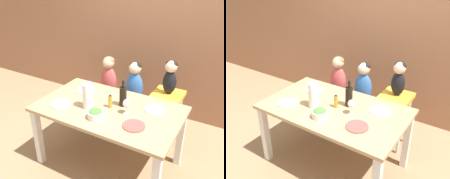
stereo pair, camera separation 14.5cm
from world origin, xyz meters
TOP-DOWN VIEW (x-y plane):
  - ground_plane at (0.00, 0.00)m, footprint 14.00×14.00m
  - wall_back at (0.00, 1.39)m, footprint 10.00×0.06m
  - dining_table at (0.00, 0.00)m, footprint 1.50×0.88m
  - chair_far_left at (-0.40, 0.67)m, footprint 0.41×0.42m
  - chair_far_center at (-0.02, 0.67)m, footprint 0.41×0.42m
  - chair_right_highchair at (0.42, 0.67)m, footprint 0.35×0.35m
  - person_child_left at (-0.40, 0.68)m, footprint 0.23×0.16m
  - person_child_center at (-0.02, 0.68)m, footprint 0.23×0.16m
  - person_baby_right at (0.42, 0.68)m, footprint 0.16×0.14m
  - wine_bottle at (0.11, 0.11)m, footprint 0.08×0.08m
  - paper_towel_roll at (-0.19, -0.10)m, footprint 0.11×0.11m
  - wine_glass_near at (0.21, -0.01)m, footprint 0.08×0.08m
  - salad_bowl_large at (-0.01, -0.23)m, footprint 0.16×0.16m
  - dinner_plate_front_left at (-0.47, -0.20)m, footprint 0.21×0.21m
  - dinner_plate_back_left at (-0.42, 0.20)m, footprint 0.21×0.21m
  - dinner_plate_back_right at (0.43, 0.18)m, footprint 0.21×0.21m
  - dinner_plate_front_right at (0.37, -0.18)m, footprint 0.21×0.21m
  - condiment_bottle_hot_sauce at (0.01, 0.01)m, footprint 0.04×0.04m

SIDE VIEW (x-z plane):
  - ground_plane at x=0.00m, z-range 0.00..0.00m
  - chair_far_left at x=-0.40m, z-range 0.16..0.63m
  - chair_far_center at x=-0.02m, z-range 0.16..0.63m
  - chair_right_highchair at x=0.42m, z-range 0.20..0.91m
  - dining_table at x=0.00m, z-range 0.27..1.00m
  - dinner_plate_front_left at x=-0.47m, z-range 0.74..0.75m
  - dinner_plate_back_left at x=-0.42m, z-range 0.74..0.75m
  - dinner_plate_back_right at x=0.43m, z-range 0.74..0.75m
  - dinner_plate_front_right at x=0.37m, z-range 0.74..0.75m
  - person_child_left at x=-0.40m, z-range 0.49..1.03m
  - person_child_center at x=-0.02m, z-range 0.49..1.03m
  - salad_bowl_large at x=-0.01m, z-range 0.74..0.83m
  - condiment_bottle_hot_sauce at x=0.01m, z-range 0.73..0.89m
  - wine_glass_near at x=0.21m, z-range 0.77..0.92m
  - wine_bottle at x=0.11m, z-range 0.71..0.99m
  - paper_towel_roll at x=-0.19m, z-range 0.74..1.01m
  - person_baby_right at x=0.42m, z-range 0.74..1.15m
  - wall_back at x=0.00m, z-range 0.00..2.70m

